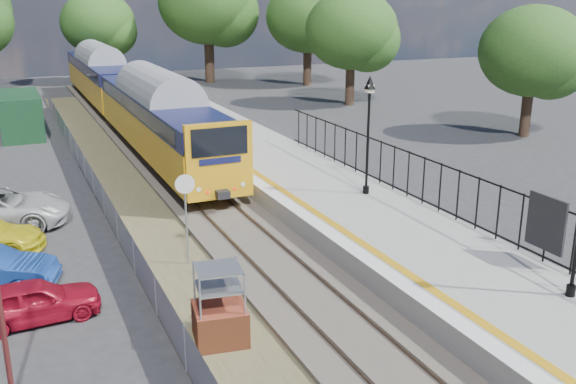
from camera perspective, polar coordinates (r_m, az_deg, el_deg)
ground at (r=18.51m, az=2.10°, el=-9.76°), size 120.00×120.00×0.00m
track_bed at (r=26.74m, az=-7.94°, el=-1.13°), size 5.90×80.00×0.29m
platform at (r=26.75m, az=2.69°, el=-0.16°), size 5.00×70.00×0.90m
platform_edge at (r=25.80m, az=-1.40°, el=0.26°), size 0.90×70.00×0.01m
victorian_lamp_north at (r=24.68m, az=7.21°, el=7.45°), size 0.44×0.44×4.60m
palisade_fence at (r=22.93m, az=14.51°, el=-0.03°), size 0.12×26.00×2.00m
wire_fence at (r=28.09m, az=-16.64°, el=0.28°), size 0.06×52.00×1.20m
tree_line at (r=57.51m, az=-15.76°, el=14.66°), size 56.80×43.80×11.88m
train at (r=44.41m, az=-14.43°, el=8.71°), size 2.82×40.83×3.51m
brick_plinth at (r=16.19m, az=-6.10°, el=-10.09°), size 1.45×1.45×2.06m
speed_sign at (r=20.33m, az=-9.09°, el=-1.02°), size 0.62×0.14×3.07m
car_red at (r=18.54m, az=-21.70°, el=-9.00°), size 3.53×1.61×1.17m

